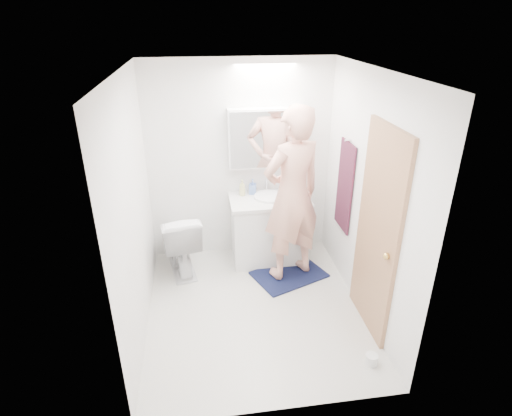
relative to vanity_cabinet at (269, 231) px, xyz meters
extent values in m
plane|color=silver|center=(-0.32, -0.96, -0.39)|extent=(2.50, 2.50, 0.00)
plane|color=white|center=(-0.32, -0.96, 2.01)|extent=(2.50, 2.50, 0.00)
plane|color=white|center=(-0.32, 0.29, 0.81)|extent=(2.50, 0.00, 2.50)
plane|color=white|center=(-0.32, -2.21, 0.81)|extent=(2.50, 0.00, 2.50)
plane|color=white|center=(-1.42, -0.96, 0.81)|extent=(0.00, 2.50, 2.50)
plane|color=white|center=(0.78, -0.96, 0.81)|extent=(0.00, 2.50, 2.50)
cube|color=silver|center=(0.00, 0.00, 0.00)|extent=(0.90, 0.55, 0.78)
cube|color=white|center=(0.00, 0.00, 0.41)|extent=(0.95, 0.58, 0.04)
cylinder|color=white|center=(0.00, 0.03, 0.45)|extent=(0.36, 0.36, 0.03)
cylinder|color=silver|center=(0.00, 0.22, 0.51)|extent=(0.02, 0.02, 0.16)
cube|color=white|center=(-0.02, 0.21, 1.11)|extent=(0.88, 0.14, 0.70)
cube|color=silver|center=(-0.02, 0.13, 1.11)|extent=(0.84, 0.01, 0.66)
imported|color=white|center=(-1.09, -0.11, 0.00)|extent=(0.56, 0.83, 0.78)
cube|color=#121838|center=(0.17, -0.42, -0.38)|extent=(0.95, 0.81, 0.02)
imported|color=#E09C86|center=(0.17, -0.42, 0.64)|extent=(0.84, 0.71, 1.97)
cube|color=tan|center=(0.76, -1.31, 0.61)|extent=(0.04, 0.80, 2.00)
sphere|color=gold|center=(0.72, -1.61, 0.56)|extent=(0.06, 0.06, 0.06)
cube|color=#101B32|center=(0.76, -0.41, 0.71)|extent=(0.02, 0.42, 1.00)
cylinder|color=silver|center=(0.75, -0.41, 1.23)|extent=(0.07, 0.02, 0.02)
imported|color=#C2C17D|center=(-0.31, 0.15, 0.53)|extent=(0.09, 0.09, 0.20)
imported|color=#5677BA|center=(-0.18, 0.18, 0.52)|extent=(0.10, 0.10, 0.19)
imported|color=#3E43BA|center=(0.25, 0.16, 0.48)|extent=(0.14, 0.14, 0.10)
cylinder|color=white|center=(0.59, -1.87, -0.34)|extent=(0.11, 0.11, 0.10)
camera|label=1|loc=(-0.81, -4.43, 2.43)|focal=29.04mm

